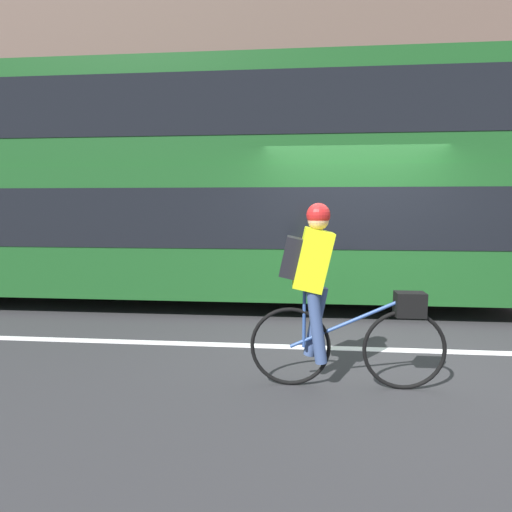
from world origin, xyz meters
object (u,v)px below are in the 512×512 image
bus (162,182)px  street_sign_post (86,206)px  trash_bin (91,246)px  cyclist_on_bike (328,291)px

bus → street_sign_post: size_ratio=4.41×
trash_bin → street_sign_post: size_ratio=0.32×
bus → cyclist_on_bike: size_ratio=6.69×
bus → cyclist_on_bike: 4.33m
cyclist_on_bike → street_sign_post: size_ratio=0.66×
bus → street_sign_post: 4.73m
trash_bin → cyclist_on_bike: bearing=-49.5°
bus → trash_bin: (-3.15, 3.43, -1.50)m
street_sign_post → cyclist_on_bike: bearing=-49.0°
cyclist_on_bike → trash_bin: (-5.73, 6.70, -0.32)m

